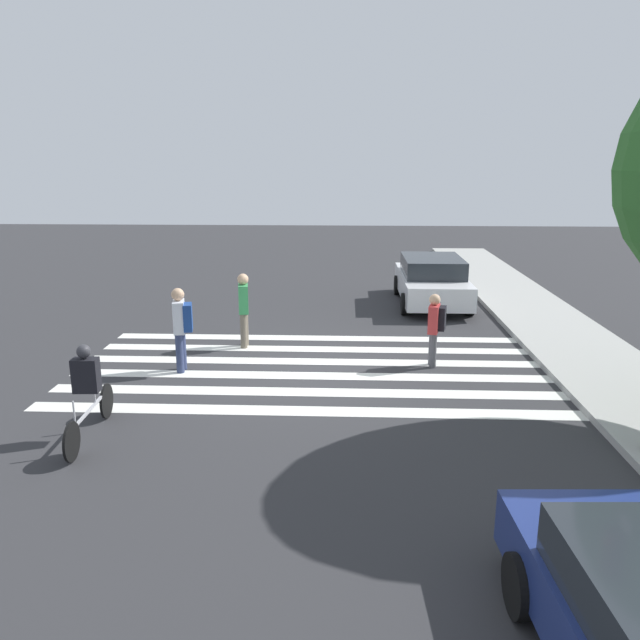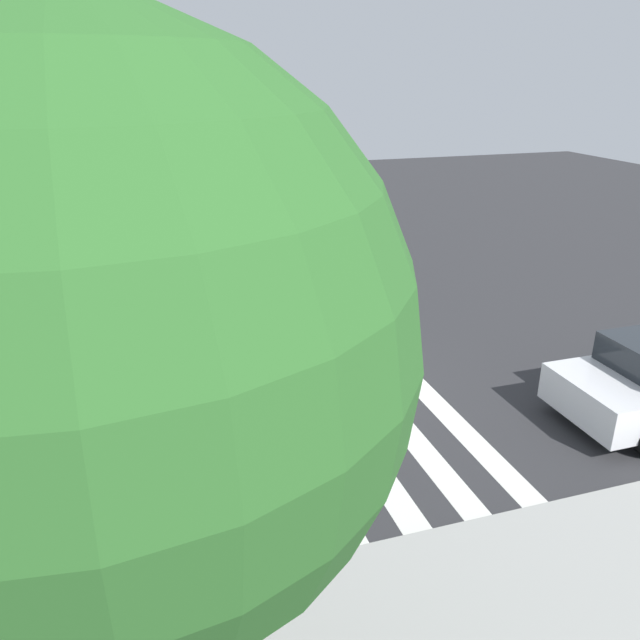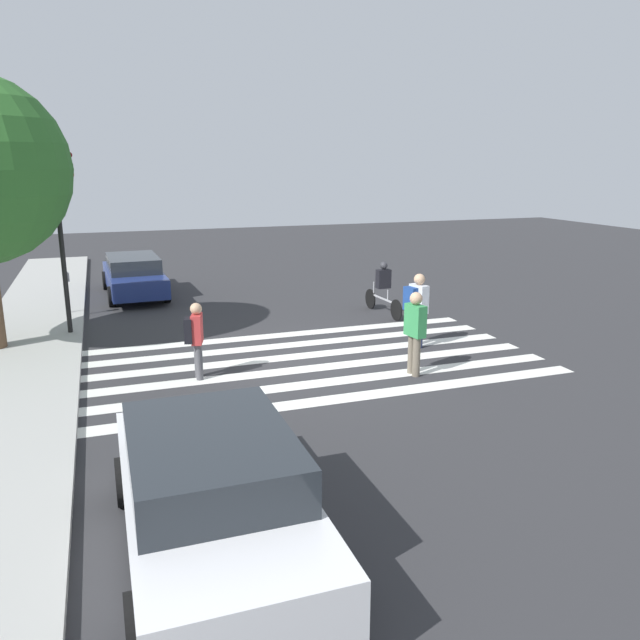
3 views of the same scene
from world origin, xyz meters
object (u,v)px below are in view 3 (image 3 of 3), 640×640
Objects in this scene: traffic_light at (63,201)px; cyclist_far_lane at (383,286)px; pedestrian_adult_yellow_jacket at (415,329)px; pedestrian_adult_blue_shirt at (196,335)px; car_parked_far_curb at (134,275)px; car_parked_dark_suv at (212,491)px; parking_meter at (67,283)px; pedestrian_child_with_backpack at (417,304)px.

cyclist_far_lane is at bearing -92.71° from traffic_light.
pedestrian_adult_yellow_jacket is 0.80× the size of cyclist_far_lane.
pedestrian_adult_blue_shirt reaches higher than car_parked_far_curb.
cyclist_far_lane reaches higher than car_parked_far_curb.
car_parked_far_curb is (4.85, -1.76, -2.75)m from traffic_light.
pedestrian_adult_blue_shirt is at bearing -6.67° from car_parked_dark_suv.
cyclist_far_lane is at bearing -27.38° from pedestrian_adult_yellow_jacket.
car_parked_dark_suv reaches higher than car_parked_far_curb.
traffic_light reaches higher than parking_meter.
pedestrian_adult_blue_shirt is 0.72× the size of cyclist_far_lane.
traffic_light reaches higher than pedestrian_child_with_backpack.
traffic_light is at bearing -135.00° from pedestrian_adult_blue_shirt.
traffic_light reaches higher than car_parked_far_curb.
car_parked_dark_suv is (-12.67, -1.97, -0.24)m from parking_meter.
pedestrian_adult_yellow_jacket is (-5.55, -6.83, -2.44)m from traffic_light.
traffic_light is 2.21× the size of cyclist_far_lane.
car_parked_dark_suv is (-10.30, -1.75, -2.69)m from traffic_light.
pedestrian_child_with_backpack is at bearing -127.03° from parking_meter.
traffic_light reaches higher than pedestrian_adult_yellow_jacket.
car_parked_dark_suv is at bearing 177.59° from car_parked_far_curb.
pedestrian_child_with_backpack is 0.40× the size of car_parked_dark_suv.
parking_meter is at bearing 69.41° from cyclist_far_lane.
pedestrian_child_with_backpack is 0.81× the size of cyclist_far_lane.
pedestrian_adult_yellow_jacket is 0.39× the size of car_parked_dark_suv.
traffic_light reaches higher than car_parked_dark_suv.
traffic_light is 10.79m from car_parked_dark_suv.
cyclist_far_lane is (5.14, -1.68, -0.15)m from pedestrian_adult_yellow_jacket.
traffic_light reaches higher than pedestrian_adult_blue_shirt.
traffic_light is at bearing 84.33° from cyclist_far_lane.
pedestrian_adult_yellow_jacket reaches higher than pedestrian_adult_blue_shirt.
parking_meter is 10.59m from pedestrian_adult_yellow_jacket.
car_parked_far_curb is (15.15, -0.01, -0.06)m from car_parked_dark_suv.
pedestrian_child_with_backpack is 10.51m from car_parked_far_curb.
pedestrian_adult_yellow_jacket reaches higher than car_parked_far_curb.
car_parked_dark_suv is 0.94× the size of car_parked_far_curb.
pedestrian_adult_yellow_jacket reaches higher than parking_meter.
parking_meter is 0.28× the size of car_parked_far_curb.
car_parked_far_curb is at bearing 0.10° from car_parked_dark_suv.
parking_meter is (2.37, 0.21, -2.45)m from traffic_light.
pedestrian_adult_blue_shirt reaches higher than car_parked_dark_suv.
pedestrian_adult_blue_shirt is at bearing -158.02° from parking_meter.
pedestrian_adult_blue_shirt is at bearing -177.93° from car_parked_far_curb.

